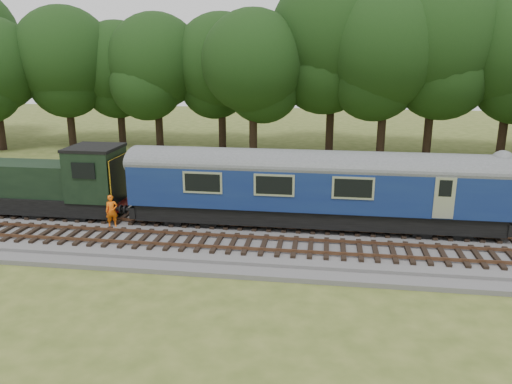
# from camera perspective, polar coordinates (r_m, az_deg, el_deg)

# --- Properties ---
(ground) EXTENTS (120.00, 120.00, 0.00)m
(ground) POSITION_cam_1_polar(r_m,az_deg,el_deg) (24.44, -5.18, -5.22)
(ground) COLOR #47561F
(ground) RESTS_ON ground
(ballast) EXTENTS (70.00, 7.00, 0.35)m
(ballast) POSITION_cam_1_polar(r_m,az_deg,el_deg) (24.38, -5.19, -4.83)
(ballast) COLOR #4C4C4F
(ballast) RESTS_ON ground
(track_north) EXTENTS (67.20, 2.40, 0.21)m
(track_north) POSITION_cam_1_polar(r_m,az_deg,el_deg) (25.58, -4.49, -3.25)
(track_north) COLOR black
(track_north) RESTS_ON ballast
(track_south) EXTENTS (67.20, 2.40, 0.21)m
(track_south) POSITION_cam_1_polar(r_m,az_deg,el_deg) (22.84, -6.13, -5.65)
(track_south) COLOR black
(track_south) RESTS_ON ballast
(fence) EXTENTS (64.00, 0.12, 1.00)m
(fence) POSITION_cam_1_polar(r_m,az_deg,el_deg) (28.59, -3.12, -2.05)
(fence) COLOR #6B6054
(fence) RESTS_ON ground
(tree_line) EXTENTS (70.00, 8.00, 18.00)m
(tree_line) POSITION_cam_1_polar(r_m,az_deg,el_deg) (45.36, 1.20, 4.60)
(tree_line) COLOR black
(tree_line) RESTS_ON ground
(dmu_railcar) EXTENTS (18.05, 2.86, 3.88)m
(dmu_railcar) POSITION_cam_1_polar(r_m,az_deg,el_deg) (24.37, 6.67, 1.11)
(dmu_railcar) COLOR black
(dmu_railcar) RESTS_ON ground
(shunter_loco) EXTENTS (8.91, 2.60, 3.38)m
(shunter_loco) POSITION_cam_1_polar(r_m,az_deg,el_deg) (28.48, -22.62, 0.81)
(shunter_loco) COLOR black
(shunter_loco) RESTS_ON ground
(worker) EXTENTS (0.70, 0.62, 1.61)m
(worker) POSITION_cam_1_polar(r_m,az_deg,el_deg) (25.57, -16.17, -2.10)
(worker) COLOR orange
(worker) RESTS_ON ballast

